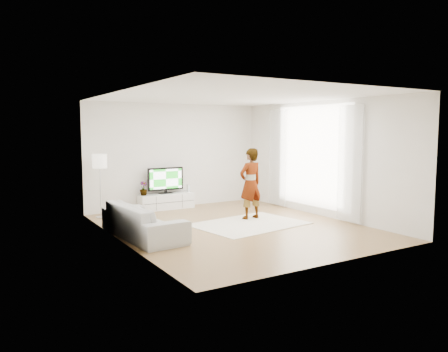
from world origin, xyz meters
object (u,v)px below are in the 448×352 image
sofa (143,220)px  floor_lamp (100,164)px  television (166,179)px  rug (249,224)px  media_console (166,201)px  player (251,184)px

sofa → floor_lamp: size_ratio=1.47×
television → floor_lamp: 1.88m
rug → floor_lamp: size_ratio=1.56×
media_console → sofa: bearing=-121.9°
media_console → rug: 2.83m
media_console → sofa: (-1.61, -2.59, 0.12)m
sofa → floor_lamp: 2.55m
sofa → player: bearing=-86.9°
rug → sofa: bearing=177.4°
television → sofa: bearing=-121.7°
television → rug: bearing=-73.1°
media_console → television: (0.00, 0.03, 0.58)m
player → floor_lamp: bearing=-39.1°
television → floor_lamp: bearing=-171.8°
sofa → media_console: bearing=-36.1°
rug → floor_lamp: (-2.62, 2.46, 1.29)m
player → television: bearing=-67.6°
media_console → floor_lamp: size_ratio=0.97×
rug → media_console: bearing=107.1°
rug → television: bearing=106.9°
player → sofa: bearing=2.1°
television → rug: size_ratio=0.42×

